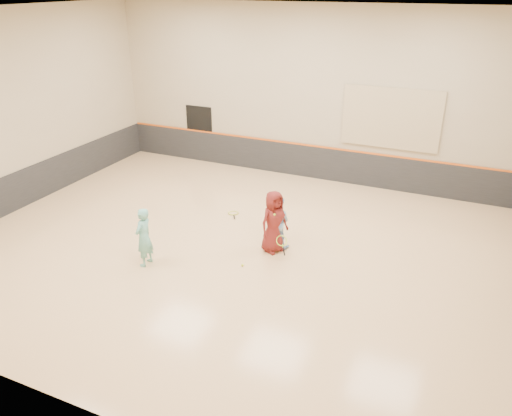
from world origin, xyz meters
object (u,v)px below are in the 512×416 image
at_px(instructor, 277,222).
at_px(young_man, 274,222).
at_px(girl, 144,237).
at_px(spare_racket, 233,212).

height_order(instructor, young_man, young_man).
bearing_deg(instructor, girl, 39.82).
relative_size(instructor, young_man, 0.85).
height_order(girl, spare_racket, girl).
bearing_deg(young_man, instructor, 28.42).
xyz_separation_m(girl, young_man, (2.70, 2.00, 0.07)).
relative_size(girl, young_man, 0.91).
height_order(young_man, spare_racket, young_man).
distance_m(instructor, young_man, 0.28).
height_order(girl, instructor, girl).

